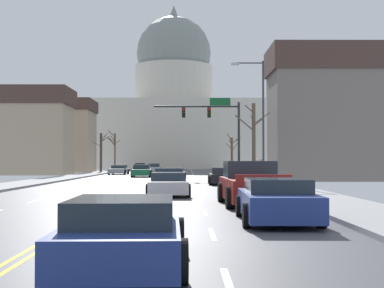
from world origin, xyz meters
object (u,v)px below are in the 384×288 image
object	(u,v)px
street_lamp_right	(259,111)
pedestrian_00	(261,169)
sedan_near_06	(124,233)
sedan_oncoming_00	(142,171)
sedan_oncoming_03	(140,167)
sedan_near_03	(168,184)
sedan_near_00	(174,174)
sedan_near_02	(169,179)
pickup_truck_near_04	(252,185)
bicycle_parked	(268,178)
sedan_near_01	(223,176)
signal_gantry	(215,121)
sedan_oncoming_02	(154,168)
pedestrian_01	(258,169)
sedan_near_05	(277,201)
sedan_oncoming_01	(119,170)

from	to	relation	value
street_lamp_right	pedestrian_00	size ratio (longest dim) A/B	5.19
street_lamp_right	sedan_near_06	world-z (taller)	street_lamp_right
sedan_oncoming_00	sedan_oncoming_03	bearing A→B (deg)	95.20
sedan_oncoming_03	pedestrian_00	xyz separation A→B (m)	(13.48, -51.65, 0.47)
sedan_near_03	sedan_near_00	bearing A→B (deg)	90.67
sedan_near_02	sedan_near_06	xyz separation A→B (m)	(0.07, -23.85, -0.05)
street_lamp_right	pickup_truck_near_04	bearing A→B (deg)	-98.34
pickup_truck_near_04	bicycle_parked	size ratio (longest dim) A/B	3.10
street_lamp_right	sedan_oncoming_00	size ratio (longest dim) A/B	1.81
sedan_near_01	sedan_near_03	size ratio (longest dim) A/B	1.01
signal_gantry	sedan_oncoming_02	size ratio (longest dim) A/B	1.76
street_lamp_right	pedestrian_01	xyz separation A→B (m)	(-0.17, -0.39, -4.08)
sedan_near_01	pickup_truck_near_04	xyz separation A→B (m)	(0.01, -17.73, 0.18)
sedan_near_00	bicycle_parked	distance (m)	10.25
signal_gantry	sedan_near_05	world-z (taller)	signal_gantry
sedan_near_00	sedan_near_06	bearing A→B (deg)	-89.79
sedan_near_03	pedestrian_01	world-z (taller)	pedestrian_01
signal_gantry	pedestrian_01	xyz separation A→B (m)	(2.29, -12.47, -4.24)
pedestrian_01	bicycle_parked	xyz separation A→B (m)	(0.83, 0.72, -0.59)
signal_gantry	sedan_oncoming_00	size ratio (longest dim) A/B	1.68
sedan_oncoming_01	sedan_oncoming_02	size ratio (longest dim) A/B	0.99
sedan_near_03	sedan_oncoming_01	xyz separation A→B (m)	(-7.25, 38.72, -0.02)
bicycle_parked	sedan_oncoming_01	bearing A→B (deg)	117.49
sedan_near_06	sedan_oncoming_03	bearing A→B (deg)	94.77
pickup_truck_near_04	sedan_near_01	bearing A→B (deg)	90.04
sedan_oncoming_01	sedan_oncoming_03	xyz separation A→B (m)	(0.17, 27.27, 0.05)
pickup_truck_near_04	sedan_oncoming_00	bearing A→B (deg)	101.51
sedan_near_01	sedan_near_02	bearing A→B (deg)	-119.87
sedan_near_03	sedan_oncoming_00	bearing A→B (deg)	97.23
sedan_near_02	pedestrian_00	size ratio (longest dim) A/B	2.61
sedan_oncoming_01	pedestrian_00	world-z (taller)	pedestrian_00
sedan_near_00	sedan_oncoming_03	world-z (taller)	sedan_oncoming_03
sedan_near_05	sedan_oncoming_01	bearing A→B (deg)	102.04
sedan_near_03	sedan_oncoming_01	size ratio (longest dim) A/B	1.04
pedestrian_00	pedestrian_01	bearing A→B (deg)	-102.55
street_lamp_right	sedan_oncoming_02	bearing A→B (deg)	103.73
sedan_near_03	pedestrian_01	bearing A→B (deg)	63.27
sedan_near_05	street_lamp_right	bearing A→B (deg)	83.80
sedan_oncoming_00	pedestrian_01	size ratio (longest dim) A/B	2.82
sedan_near_03	sedan_near_06	bearing A→B (deg)	-90.30
sedan_near_02	street_lamp_right	bearing A→B (deg)	43.05
signal_gantry	pickup_truck_near_04	xyz separation A→B (m)	(-0.06, -29.33, -4.57)
sedan_near_02	bicycle_parked	world-z (taller)	sedan_near_02
sedan_near_06	pedestrian_00	size ratio (longest dim) A/B	2.77
bicycle_parked	sedan_oncoming_02	bearing A→B (deg)	104.72
sedan_near_02	sedan_near_06	bearing A→B (deg)	-89.84
sedan_near_02	sedan_oncoming_03	size ratio (longest dim) A/B	0.92
sedan_near_01	street_lamp_right	bearing A→B (deg)	-10.87
sedan_near_01	pickup_truck_near_04	world-z (taller)	pickup_truck_near_04
pickup_truck_near_04	sedan_oncoming_02	distance (m)	57.99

